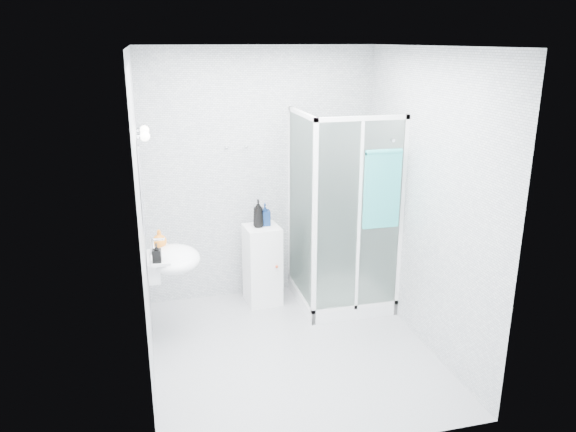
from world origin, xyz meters
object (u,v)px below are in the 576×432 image
object	(u,v)px
shampoo_bottle_b	(265,214)
soap_dispenser_orange	(159,239)
wall_basin	(171,260)
shampoo_bottle_a	(258,213)
hand_towel	(382,187)
shower_enclosure	(337,265)
storage_cabinet	(262,265)
soap_dispenser_black	(157,253)

from	to	relation	value
shampoo_bottle_b	soap_dispenser_orange	distance (m)	1.16
wall_basin	shampoo_bottle_a	distance (m)	1.09
hand_towel	soap_dispenser_orange	size ratio (longest dim) A/B	4.48
shower_enclosure	soap_dispenser_orange	world-z (taller)	shower_enclosure
storage_cabinet	shampoo_bottle_a	distance (m)	0.56
hand_towel	storage_cabinet	bearing A→B (deg)	146.12
hand_towel	soap_dispenser_black	world-z (taller)	hand_towel
wall_basin	soap_dispenser_black	distance (m)	0.27
shower_enclosure	soap_dispenser_black	size ratio (longest dim) A/B	12.30
hand_towel	shampoo_bottle_a	size ratio (longest dim) A/B	2.60
soap_dispenser_orange	soap_dispenser_black	size ratio (longest dim) A/B	1.02
wall_basin	shower_enclosure	bearing A→B (deg)	10.81
storage_cabinet	shampoo_bottle_b	world-z (taller)	shampoo_bottle_b
shampoo_bottle_a	soap_dispenser_orange	world-z (taller)	shampoo_bottle_a
shampoo_bottle_a	soap_dispenser_black	xyz separation A→B (m)	(-1.02, -0.78, -0.03)
hand_towel	soap_dispenser_black	xyz separation A→B (m)	(-2.06, -0.10, -0.41)
shampoo_bottle_a	soap_dispenser_orange	bearing A→B (deg)	-156.72
storage_cabinet	hand_towel	xyz separation A→B (m)	(1.00, -0.67, 0.93)
shampoo_bottle_b	wall_basin	bearing A→B (deg)	-147.34
soap_dispenser_orange	soap_dispenser_black	distance (m)	0.35
wall_basin	soap_dispenser_black	xyz separation A→B (m)	(-0.12, -0.19, 0.15)
shampoo_bottle_b	soap_dispenser_black	distance (m)	1.37
wall_basin	storage_cabinet	xyz separation A→B (m)	(0.94, 0.58, -0.38)
soap_dispenser_orange	wall_basin	bearing A→B (deg)	-61.69
shower_enclosure	soap_dispenser_orange	xyz separation A→B (m)	(-1.74, -0.15, 0.50)
soap_dispenser_black	hand_towel	bearing A→B (deg)	2.92
shampoo_bottle_a	soap_dispenser_orange	distance (m)	1.08
shampoo_bottle_b	soap_dispenser_orange	size ratio (longest dim) A/B	1.38
soap_dispenser_black	soap_dispenser_orange	bearing A→B (deg)	84.44
hand_towel	shower_enclosure	bearing A→B (deg)	124.81
hand_towel	soap_dispenser_orange	distance (m)	2.08
soap_dispenser_orange	soap_dispenser_black	bearing A→B (deg)	-95.56
shampoo_bottle_b	hand_towel	bearing A→B (deg)	-36.80
hand_towel	shampoo_bottle_b	world-z (taller)	hand_towel
wall_basin	soap_dispenser_orange	xyz separation A→B (m)	(-0.09, 0.16, 0.15)
shower_enclosure	shampoo_bottle_b	bearing A→B (deg)	155.16
hand_towel	shampoo_bottle_b	distance (m)	1.26
storage_cabinet	hand_towel	bearing A→B (deg)	-38.75
shower_enclosure	soap_dispenser_orange	distance (m)	1.82
shower_enclosure	shampoo_bottle_a	xyz separation A→B (m)	(-0.75, 0.27, 0.53)
shampoo_bottle_b	soap_dispenser_black	xyz separation A→B (m)	(-1.10, -0.82, -0.00)
shower_enclosure	soap_dispenser_black	distance (m)	1.91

